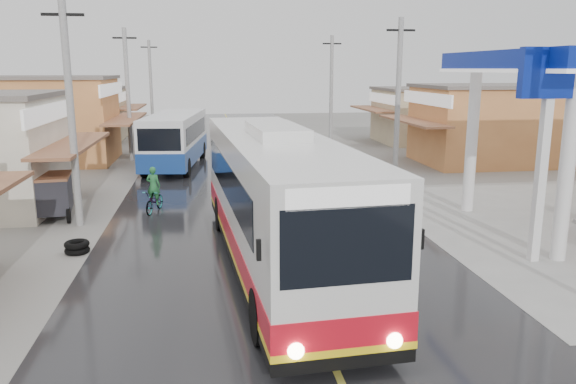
# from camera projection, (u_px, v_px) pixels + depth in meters

# --- Properties ---
(ground) EXTENTS (120.00, 120.00, 0.00)m
(ground) POSITION_uv_depth(u_px,v_px,m) (314.00, 320.00, 12.81)
(ground) COLOR slate
(ground) RESTS_ON ground
(road) EXTENTS (12.00, 90.00, 0.02)m
(road) POSITION_uv_depth(u_px,v_px,m) (256.00, 186.00, 27.31)
(road) COLOR black
(road) RESTS_ON ground
(centre_line) EXTENTS (0.15, 90.00, 0.01)m
(centre_line) POSITION_uv_depth(u_px,v_px,m) (256.00, 186.00, 27.31)
(centre_line) COLOR #D8CC4C
(centre_line) RESTS_ON road
(utility_poles_left) EXTENTS (1.60, 50.00, 8.00)m
(utility_poles_left) POSITION_uv_depth(u_px,v_px,m) (111.00, 186.00, 27.30)
(utility_poles_left) COLOR gray
(utility_poles_left) RESTS_ON ground
(utility_poles_right) EXTENTS (1.60, 36.00, 8.00)m
(utility_poles_right) POSITION_uv_depth(u_px,v_px,m) (394.00, 182.00, 28.29)
(utility_poles_right) COLOR gray
(utility_poles_right) RESTS_ON ground
(coach_bus) EXTENTS (3.75, 13.22, 4.08)m
(coach_bus) POSITION_uv_depth(u_px,v_px,m) (276.00, 200.00, 15.93)
(coach_bus) COLOR silver
(coach_bus) RESTS_ON road
(second_bus) EXTENTS (3.56, 9.44, 3.06)m
(second_bus) POSITION_uv_depth(u_px,v_px,m) (175.00, 139.00, 32.35)
(second_bus) COLOR silver
(second_bus) RESTS_ON road
(cyclist) EXTENTS (1.04, 1.84, 1.88)m
(cyclist) POSITION_uv_depth(u_px,v_px,m) (154.00, 197.00, 22.26)
(cyclist) COLOR black
(cyclist) RESTS_ON ground
(tricycle_near) EXTENTS (1.75, 2.22, 1.70)m
(tricycle_near) POSITION_uv_depth(u_px,v_px,m) (52.00, 194.00, 21.28)
(tricycle_near) COLOR #26262D
(tricycle_near) RESTS_ON ground
(tyre_stack) EXTENTS (0.76, 0.76, 0.39)m
(tyre_stack) POSITION_uv_depth(u_px,v_px,m) (77.00, 247.00, 17.41)
(tyre_stack) COLOR black
(tyre_stack) RESTS_ON ground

